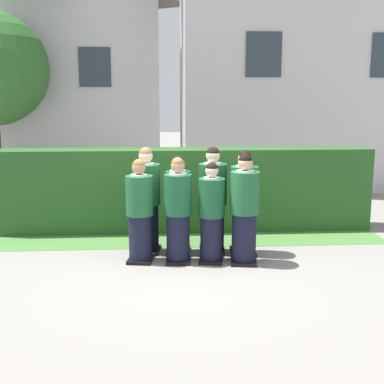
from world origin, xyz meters
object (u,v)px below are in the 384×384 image
at_px(student_front_row_1, 178,213).
at_px(student_front_row_3, 244,212).
at_px(student_rear_row_0, 147,203).
at_px(student_rear_row_3, 244,205).
at_px(student_rear_row_1, 178,207).
at_px(student_front_row_0, 140,213).
at_px(student_rear_row_2, 213,203).
at_px(student_front_row_2, 211,215).

height_order(student_front_row_1, student_front_row_3, student_front_row_3).
height_order(student_rear_row_0, student_rear_row_3, student_rear_row_0).
bearing_deg(student_rear_row_1, student_rear_row_0, 173.29).
distance_m(student_front_row_0, student_rear_row_0, 0.49).
xyz_separation_m(student_front_row_0, student_rear_row_1, (0.60, 0.41, 0.00)).
height_order(student_rear_row_0, student_rear_row_2, student_rear_row_2).
distance_m(student_rear_row_0, student_rear_row_2, 1.07).
xyz_separation_m(student_front_row_2, student_rear_row_1, (-0.49, 0.50, 0.03)).
height_order(student_front_row_2, student_rear_row_3, student_rear_row_3).
height_order(student_rear_row_1, student_rear_row_3, student_rear_row_3).
bearing_deg(student_front_row_3, student_rear_row_0, 156.54).
distance_m(student_front_row_0, student_rear_row_3, 1.68).
height_order(student_front_row_0, student_rear_row_1, student_rear_row_1).
bearing_deg(student_front_row_1, student_rear_row_1, 87.54).
bearing_deg(student_front_row_0, student_front_row_3, -6.28).
distance_m(student_front_row_0, student_rear_row_1, 0.73).
distance_m(student_front_row_1, student_rear_row_3, 1.13).
height_order(student_front_row_1, student_rear_row_2, student_rear_row_2).
height_order(student_front_row_1, student_front_row_2, student_front_row_1).
height_order(student_front_row_0, student_rear_row_0, student_rear_row_0).
height_order(student_front_row_1, student_rear_row_3, student_rear_row_3).
bearing_deg(student_rear_row_0, student_rear_row_2, -4.47).
bearing_deg(student_front_row_2, student_front_row_0, 175.65).
bearing_deg(student_front_row_0, student_rear_row_0, 79.01).
xyz_separation_m(student_front_row_0, student_front_row_3, (1.58, -0.17, 0.04)).
xyz_separation_m(student_front_row_1, student_rear_row_0, (-0.49, 0.53, 0.05)).
height_order(student_front_row_0, student_front_row_2, student_front_row_0).
relative_size(student_front_row_3, student_rear_row_0, 0.97).
xyz_separation_m(student_front_row_2, student_front_row_3, (0.49, -0.09, 0.07)).
xyz_separation_m(student_front_row_2, student_rear_row_0, (-1.00, 0.56, 0.09)).
bearing_deg(student_rear_row_2, student_front_row_3, -53.01).
bearing_deg(student_front_row_2, student_rear_row_3, 33.58).
distance_m(student_front_row_1, student_rear_row_0, 0.72).
bearing_deg(student_rear_row_1, student_rear_row_2, -2.40).
distance_m(student_rear_row_1, student_rear_row_2, 0.56).
bearing_deg(student_rear_row_3, student_front_row_1, -162.14).
xyz_separation_m(student_front_row_3, student_rear_row_2, (-0.43, 0.56, 0.03)).
distance_m(student_front_row_2, student_rear_row_0, 1.15).
relative_size(student_front_row_3, student_rear_row_3, 0.99).
bearing_deg(student_rear_row_1, student_front_row_3, -30.90).
xyz_separation_m(student_front_row_1, student_front_row_3, (1.00, -0.12, 0.03)).
relative_size(student_front_row_2, student_rear_row_2, 0.89).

